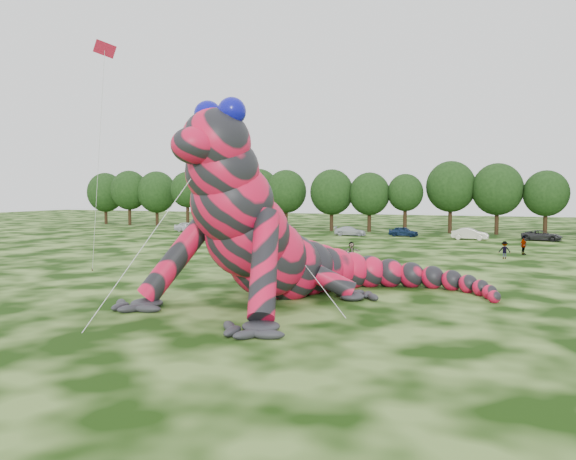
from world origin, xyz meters
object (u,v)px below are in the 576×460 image
(tree_8, at_px, (369,202))
(tree_12, at_px, (546,203))
(car_1, at_px, (234,228))
(tree_11, at_px, (497,199))
(car_2, at_px, (281,229))
(tree_10, at_px, (450,197))
(tree_6, at_px, (286,200))
(tree_2, at_px, (157,198))
(spectator_1, at_px, (273,243))
(inflatable_gecko, at_px, (285,205))
(spectator_2, at_px, (505,250))
(spectator_4, at_px, (202,234))
(car_4, at_px, (404,232))
(car_5, at_px, (470,234))
(spectator_5, at_px, (351,252))
(spectator_0, at_px, (278,246))
(car_0, at_px, (188,227))
(tree_9, at_px, (405,203))
(tree_0, at_px, (106,198))
(tree_7, at_px, (332,200))
(tree_4, at_px, (224,201))
(spectator_3, at_px, (524,245))
(tree_3, at_px, (188,199))
(car_6, at_px, (542,236))
(car_3, at_px, (350,231))
(tree_1, at_px, (129,198))
(flying_kite, at_px, (104,67))

(tree_8, xyz_separation_m, tree_12, (24.23, 0.75, 0.01))
(car_1, bearing_deg, tree_11, -71.92)
(tree_8, xyz_separation_m, car_2, (-11.46, -7.39, -3.80))
(tree_10, bearing_deg, tree_6, -175.66)
(tree_2, relative_size, spectator_1, 5.80)
(tree_2, bearing_deg, inflatable_gecko, -50.19)
(tree_6, bearing_deg, spectator_2, -41.57)
(spectator_4, bearing_deg, car_4, 125.93)
(car_2, xyz_separation_m, car_5, (26.42, -1.71, 0.06))
(car_2, distance_m, spectator_5, 33.84)
(car_2, bearing_deg, inflatable_gecko, -154.47)
(car_1, xyz_separation_m, spectator_0, (17.33, -25.26, 0.20))
(tree_2, height_order, car_1, tree_2)
(tree_6, relative_size, car_0, 2.26)
(tree_9, height_order, tree_11, tree_11)
(tree_0, height_order, car_2, tree_0)
(tree_7, height_order, spectator_0, tree_7)
(tree_4, bearing_deg, spectator_2, -34.65)
(tree_10, bearing_deg, spectator_3, -70.99)
(tree_2, distance_m, tree_3, 7.50)
(tree_9, height_order, car_1, tree_9)
(tree_2, relative_size, tree_3, 1.02)
(spectator_0, bearing_deg, spectator_3, 61.89)
(car_5, bearing_deg, spectator_4, 117.08)
(tree_12, relative_size, car_6, 1.91)
(tree_4, bearing_deg, spectator_5, -49.75)
(tree_3, distance_m, spectator_2, 58.36)
(tree_10, xyz_separation_m, car_2, (-23.07, -8.98, -4.58))
(tree_2, bearing_deg, car_1, -25.95)
(tree_2, bearing_deg, car_6, -8.52)
(tree_3, bearing_deg, tree_6, -1.21)
(car_3, xyz_separation_m, spectator_3, (21.52, -16.56, 0.27))
(tree_10, height_order, car_6, tree_10)
(tree_2, height_order, tree_7, tree_2)
(tree_8, relative_size, tree_9, 1.03)
(tree_0, distance_m, tree_7, 44.54)
(tree_3, height_order, tree_9, tree_3)
(tree_7, height_order, car_5, tree_7)
(tree_11, bearing_deg, car_5, -106.48)
(tree_4, height_order, spectator_4, tree_4)
(tree_10, bearing_deg, tree_12, -3.80)
(tree_3, distance_m, tree_10, 43.14)
(tree_3, bearing_deg, inflatable_gecko, -54.13)
(tree_11, height_order, car_4, tree_11)
(spectator_0, bearing_deg, tree_1, -177.78)
(car_3, xyz_separation_m, spectator_0, (-0.65, -25.02, 0.21))
(tree_0, height_order, tree_8, tree_0)
(spectator_4, bearing_deg, tree_1, -125.81)
(flying_kite, relative_size, tree_12, 1.88)
(tree_10, relative_size, spectator_5, 5.97)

